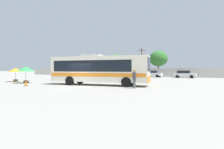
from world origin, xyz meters
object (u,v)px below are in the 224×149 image
at_px(parked_car_second_red, 130,74).
at_px(parked_car_third_white, 153,74).
at_px(vendor_umbrella_secondary_green, 26,69).
at_px(traffic_cone_on_apron, 26,83).
at_px(attendant_by_bus_door, 134,78).
at_px(roadside_tree_midleft, 158,59).
at_px(parked_car_leftmost_maroon, 109,73).
at_px(coach_bus_cream_orange, 98,69).
at_px(utility_pole_near, 142,61).
at_px(roadside_tree_left, 116,60).
at_px(vendor_umbrella_near_gate_orange, 16,70).
at_px(parked_car_rightmost_white, 184,74).

relative_size(parked_car_second_red, parked_car_third_white, 1.03).
distance_m(vendor_umbrella_secondary_green, parked_car_third_white, 27.25).
height_order(parked_car_third_white, traffic_cone_on_apron, parked_car_third_white).
bearing_deg(traffic_cone_on_apron, parked_car_third_white, 75.16).
height_order(parked_car_second_red, traffic_cone_on_apron, parked_car_second_red).
height_order(attendant_by_bus_door, roadside_tree_midleft, roadside_tree_midleft).
bearing_deg(attendant_by_bus_door, parked_car_leftmost_maroon, 122.45).
xyz_separation_m(coach_bus_cream_orange, attendant_by_bus_door, (4.94, -1.45, -0.86)).
height_order(attendant_by_bus_door, utility_pole_near, utility_pole_near).
relative_size(attendant_by_bus_door, vendor_umbrella_secondary_green, 0.76).
bearing_deg(parked_car_third_white, traffic_cone_on_apron, -104.84).
bearing_deg(roadside_tree_left, parked_car_third_white, -29.95).
bearing_deg(vendor_umbrella_near_gate_orange, utility_pole_near, 72.62).
relative_size(utility_pole_near, roadside_tree_midleft, 1.11).
bearing_deg(parked_car_second_red, attendant_by_bus_door, -68.53).
xyz_separation_m(vendor_umbrella_near_gate_orange, roadside_tree_midleft, (13.87, 32.68, 3.05)).
relative_size(parked_car_leftmost_maroon, roadside_tree_midleft, 0.63).
xyz_separation_m(vendor_umbrella_near_gate_orange, roadside_tree_left, (1.50, 31.39, 2.97)).
distance_m(vendor_umbrella_near_gate_orange, roadside_tree_midleft, 35.64).
xyz_separation_m(vendor_umbrella_secondary_green, utility_pole_near, (6.19, 31.84, 2.14)).
bearing_deg(coach_bus_cream_orange, parked_car_second_red, 101.41).
bearing_deg(coach_bus_cream_orange, utility_pole_near, 97.53).
relative_size(parked_car_third_white, roadside_tree_left, 0.68).
bearing_deg(parked_car_rightmost_white, attendant_by_bus_door, -96.22).
distance_m(attendant_by_bus_door, parked_car_rightmost_white, 24.61).
xyz_separation_m(parked_car_rightmost_white, traffic_cone_on_apron, (-14.22, -27.45, -0.51)).
distance_m(vendor_umbrella_near_gate_orange, parked_car_rightmost_white, 31.84).
relative_size(parked_car_third_white, parked_car_rightmost_white, 0.92).
height_order(parked_car_leftmost_maroon, roadside_tree_midleft, roadside_tree_midleft).
distance_m(vendor_umbrella_secondary_green, parked_car_leftmost_maroon, 24.29).
height_order(roadside_tree_left, roadside_tree_midleft, roadside_tree_midleft).
xyz_separation_m(coach_bus_cream_orange, vendor_umbrella_secondary_green, (-10.18, -1.65, -0.04)).
distance_m(vendor_umbrella_near_gate_orange, parked_car_leftmost_maroon, 23.53).
xyz_separation_m(vendor_umbrella_near_gate_orange, parked_car_second_red, (9.05, 23.47, -0.92)).
bearing_deg(vendor_umbrella_near_gate_orange, parked_car_second_red, 68.91).
bearing_deg(roadside_tree_left, parked_car_rightmost_white, -21.32).
bearing_deg(roadside_tree_midleft, attendant_by_bus_door, -81.97).
height_order(parked_car_rightmost_white, roadside_tree_left, roadside_tree_left).
relative_size(vendor_umbrella_near_gate_orange, roadside_tree_left, 0.33).
relative_size(parked_car_second_red, parked_car_rightmost_white, 0.95).
distance_m(coach_bus_cream_orange, vendor_umbrella_near_gate_orange, 13.67).
height_order(vendor_umbrella_near_gate_orange, traffic_cone_on_apron, vendor_umbrella_near_gate_orange).
bearing_deg(roadside_tree_midleft, vendor_umbrella_secondary_green, -107.17).
distance_m(attendant_by_bus_door, roadside_tree_left, 36.61).
distance_m(parked_car_second_red, traffic_cone_on_apron, 27.32).
bearing_deg(parked_car_leftmost_maroon, traffic_cone_on_apron, -82.12).
height_order(vendor_umbrella_near_gate_orange, utility_pole_near, utility_pole_near).
height_order(parked_car_second_red, parked_car_third_white, parked_car_third_white).
height_order(parked_car_rightmost_white, roadside_tree_midleft, roadside_tree_midleft).
distance_m(parked_car_second_red, parked_car_third_white, 5.36).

